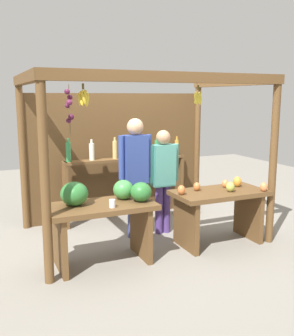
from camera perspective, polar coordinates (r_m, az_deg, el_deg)
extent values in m
plane|color=gray|center=(5.68, -0.79, -9.61)|extent=(12.00, 12.00, 0.00)
cylinder|color=brown|center=(4.09, -14.65, -1.75)|extent=(0.10, 0.10, 2.21)
cylinder|color=brown|center=(5.38, 17.90, 0.95)|extent=(0.10, 0.10, 2.21)
cylinder|color=brown|center=(5.96, -17.67, 1.84)|extent=(0.10, 0.10, 2.21)
cylinder|color=brown|center=(6.92, 7.30, 3.36)|extent=(0.10, 0.10, 2.21)
cube|color=brown|center=(4.47, 4.09, 13.07)|extent=(3.04, 0.12, 0.12)
cube|color=brown|center=(4.96, -17.08, 12.39)|extent=(0.12, 2.02, 0.12)
cube|color=brown|center=(6.07, 12.32, 12.15)|extent=(0.12, 2.02, 0.12)
cube|color=#52381E|center=(6.32, -4.30, 1.75)|extent=(2.94, 0.04, 1.99)
cylinder|color=brown|center=(4.75, 7.45, 11.53)|extent=(0.02, 0.02, 0.06)
ellipsoid|color=yellow|center=(4.75, 7.65, 10.08)|extent=(0.04, 0.08, 0.14)
ellipsoid|color=yellow|center=(4.78, 7.51, 10.22)|extent=(0.07, 0.06, 0.15)
ellipsoid|color=yellow|center=(4.77, 7.26, 10.07)|extent=(0.08, 0.04, 0.14)
ellipsoid|color=yellow|center=(4.75, 7.19, 10.12)|extent=(0.06, 0.05, 0.14)
ellipsoid|color=yellow|center=(4.74, 7.11, 10.26)|extent=(0.06, 0.08, 0.15)
ellipsoid|color=yellow|center=(4.71, 7.13, 10.01)|extent=(0.05, 0.06, 0.14)
ellipsoid|color=yellow|center=(4.71, 7.37, 10.12)|extent=(0.06, 0.05, 0.15)
ellipsoid|color=yellow|center=(4.73, 7.62, 9.95)|extent=(0.08, 0.05, 0.14)
ellipsoid|color=yellow|center=(4.74, 7.75, 9.92)|extent=(0.05, 0.05, 0.14)
cylinder|color=brown|center=(4.16, -9.30, 11.66)|extent=(0.02, 0.02, 0.06)
ellipsoid|color=gold|center=(4.18, -8.70, 9.78)|extent=(0.04, 0.09, 0.15)
ellipsoid|color=gold|center=(4.19, -9.07, 10.21)|extent=(0.07, 0.06, 0.16)
ellipsoid|color=gold|center=(4.18, -9.46, 10.17)|extent=(0.06, 0.04, 0.15)
ellipsoid|color=gold|center=(4.17, -9.71, 10.00)|extent=(0.05, 0.07, 0.16)
ellipsoid|color=gold|center=(4.14, -9.65, 9.85)|extent=(0.06, 0.09, 0.16)
ellipsoid|color=gold|center=(4.12, -9.25, 10.08)|extent=(0.08, 0.05, 0.16)
ellipsoid|color=gold|center=(4.14, -8.96, 10.21)|extent=(0.06, 0.06, 0.16)
cylinder|color=#4C422D|center=(4.48, -11.23, 8.36)|extent=(0.01, 0.01, 0.55)
sphere|color=#511938|center=(4.44, -11.55, 10.85)|extent=(0.06, 0.06, 0.06)
sphere|color=#47142D|center=(4.49, -11.17, 10.07)|extent=(0.06, 0.06, 0.06)
sphere|color=#601E42|center=(4.45, -11.24, 9.34)|extent=(0.07, 0.07, 0.07)
sphere|color=#511938|center=(4.50, -11.54, 8.89)|extent=(0.06, 0.06, 0.06)
sphere|color=#47142D|center=(4.46, -10.99, 7.31)|extent=(0.07, 0.07, 0.07)
sphere|color=#511938|center=(4.48, -11.35, 6.77)|extent=(0.06, 0.06, 0.06)
cube|color=brown|center=(4.56, -6.65, -5.61)|extent=(1.23, 0.64, 0.06)
cube|color=brown|center=(4.56, -12.59, -10.57)|extent=(0.06, 0.58, 0.66)
cube|color=brown|center=(4.83, -0.89, -9.11)|extent=(0.06, 0.58, 0.66)
ellipsoid|color=#2D7533|center=(4.51, -10.55, -3.71)|extent=(0.41, 0.41, 0.27)
ellipsoid|color=#429347|center=(4.72, -3.47, -3.16)|extent=(0.32, 0.32, 0.24)
ellipsoid|color=#2D7533|center=(4.61, -0.89, -3.50)|extent=(0.33, 0.33, 0.23)
cylinder|color=white|center=(4.39, -5.08, -5.18)|extent=(0.07, 0.07, 0.09)
cube|color=brown|center=(5.25, 10.48, -3.59)|extent=(1.23, 0.64, 0.06)
cube|color=brown|center=(5.09, 5.70, -8.11)|extent=(0.06, 0.58, 0.66)
cube|color=brown|center=(5.63, 14.55, -6.60)|extent=(0.06, 0.58, 0.66)
ellipsoid|color=#E07F47|center=(5.43, 11.33, -2.24)|extent=(0.10, 0.10, 0.11)
ellipsoid|color=#E07F47|center=(5.32, 16.64, -2.66)|extent=(0.13, 0.13, 0.12)
ellipsoid|color=gold|center=(5.50, 13.03, -1.94)|extent=(0.15, 0.15, 0.14)
ellipsoid|color=#A8B24C|center=(5.19, 12.05, -2.70)|extent=(0.14, 0.14, 0.13)
ellipsoid|color=#CC7038|center=(5.18, 7.28, -2.70)|extent=(0.12, 0.12, 0.11)
ellipsoid|color=#CC7038|center=(4.94, 5.03, -3.22)|extent=(0.13, 0.13, 0.12)
cube|color=brown|center=(5.93, -11.75, -3.91)|extent=(0.05, 0.20, 1.00)
cube|color=brown|center=(6.58, 4.73, -2.31)|extent=(0.05, 0.20, 1.00)
cube|color=brown|center=(6.10, -3.12, 1.29)|extent=(1.91, 0.22, 0.04)
cylinder|color=#338C4C|center=(5.82, -11.39, 2.29)|extent=(0.07, 0.07, 0.29)
cylinder|color=#338C4C|center=(5.80, -11.46, 3.98)|extent=(0.03, 0.03, 0.06)
cylinder|color=silver|center=(5.91, -8.05, 2.35)|extent=(0.08, 0.08, 0.25)
cylinder|color=silver|center=(5.89, -8.09, 3.86)|extent=(0.04, 0.04, 0.06)
cylinder|color=#D8B266|center=(6.02, -4.70, 2.65)|extent=(0.07, 0.07, 0.27)
cylinder|color=#D8B266|center=(6.00, -4.72, 4.23)|extent=(0.03, 0.03, 0.06)
cylinder|color=silver|center=(6.14, -1.59, 2.87)|extent=(0.08, 0.08, 0.28)
cylinder|color=silver|center=(6.12, -1.60, 4.45)|extent=(0.04, 0.04, 0.06)
cylinder|color=#338C4C|center=(6.28, 1.43, 2.90)|extent=(0.07, 0.07, 0.25)
cylinder|color=#338C4C|center=(6.26, 1.43, 4.30)|extent=(0.03, 0.03, 0.06)
cylinder|color=gold|center=(6.45, 4.35, 3.03)|extent=(0.06, 0.06, 0.24)
cylinder|color=gold|center=(6.43, 4.37, 4.37)|extent=(0.03, 0.03, 0.06)
cylinder|color=#3A447F|center=(5.45, -2.26, -6.19)|extent=(0.11, 0.11, 0.78)
cylinder|color=#3A447F|center=(5.49, -1.09, -6.05)|extent=(0.11, 0.11, 0.78)
cube|color=#2D428C|center=(5.31, -1.71, 1.30)|extent=(0.32, 0.19, 0.66)
cylinder|color=#2D428C|center=(5.24, -3.74, 1.51)|extent=(0.08, 0.08, 0.59)
cylinder|color=#2D428C|center=(5.38, 0.26, 1.78)|extent=(0.08, 0.08, 0.59)
sphere|color=tan|center=(5.26, -1.74, 6.04)|extent=(0.22, 0.22, 0.22)
cylinder|color=#51387E|center=(5.62, 1.76, -6.10)|extent=(0.11, 0.11, 0.70)
cylinder|color=#51387E|center=(5.67, 2.86, -5.95)|extent=(0.11, 0.11, 0.70)
cube|color=teal|center=(5.50, 2.36, 0.40)|extent=(0.32, 0.19, 0.59)
cylinder|color=teal|center=(5.41, 0.46, 0.56)|extent=(0.08, 0.08, 0.53)
cylinder|color=teal|center=(5.59, 4.20, 0.84)|extent=(0.08, 0.08, 0.53)
sphere|color=tan|center=(5.45, 2.39, 4.49)|extent=(0.20, 0.20, 0.20)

